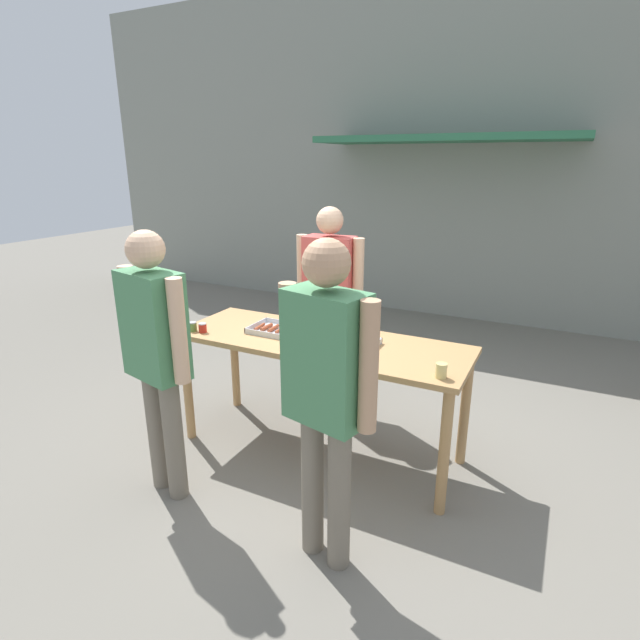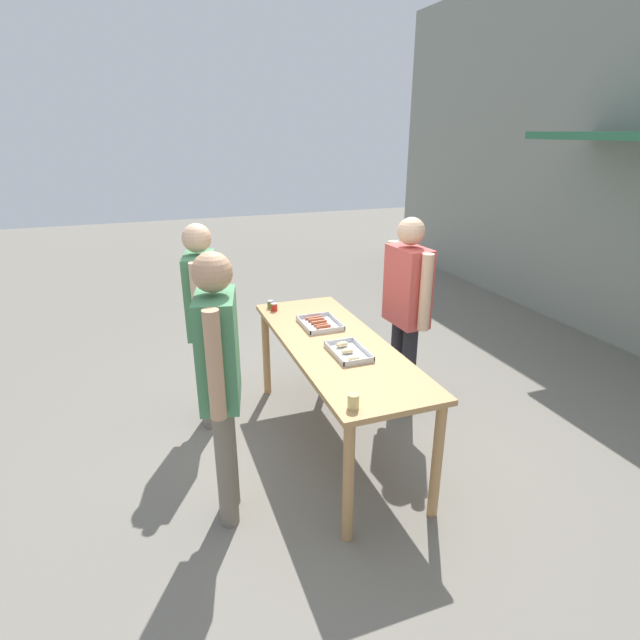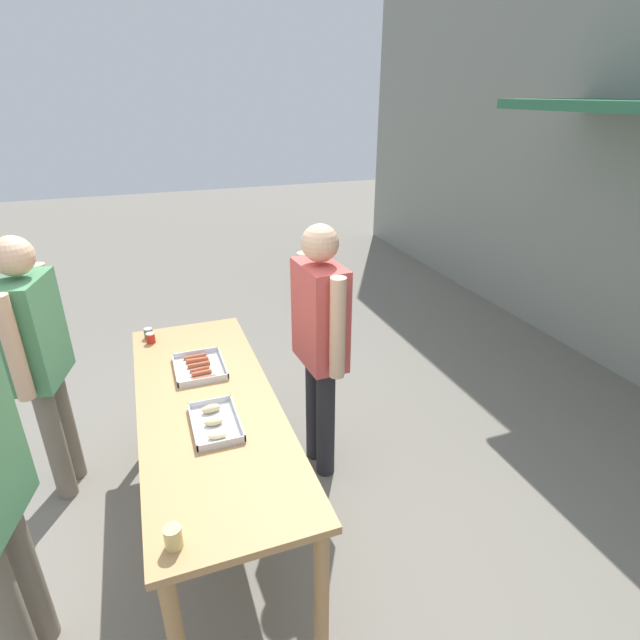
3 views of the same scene
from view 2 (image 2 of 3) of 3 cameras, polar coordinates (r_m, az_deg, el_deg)
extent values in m
plane|color=slate|center=(4.32, 1.64, -13.72)|extent=(24.00, 24.00, 0.00)
cube|color=tan|center=(3.88, 1.77, -2.84)|extent=(2.16, 0.76, 0.04)
cylinder|color=tan|center=(4.87, -6.17, -3.72)|extent=(0.07, 0.07, 0.87)
cylinder|color=tan|center=(3.21, 3.26, -18.07)|extent=(0.07, 0.07, 0.87)
cylinder|color=tan|center=(5.04, 0.75, -2.73)|extent=(0.07, 0.07, 0.87)
cylinder|color=tan|center=(3.46, 13.22, -15.41)|extent=(0.07, 0.07, 0.87)
cube|color=silver|center=(4.20, 0.00, -0.59)|extent=(0.38, 0.30, 0.01)
cube|color=silver|center=(4.15, -1.92, -0.56)|extent=(0.38, 0.01, 0.03)
cube|color=silver|center=(4.24, 1.88, -0.07)|extent=(0.38, 0.01, 0.03)
cube|color=silver|center=(4.36, -0.84, 0.52)|extent=(0.01, 0.30, 0.03)
cube|color=silver|center=(4.03, 0.90, -1.21)|extent=(0.01, 0.30, 0.03)
cylinder|color=#A34C2D|center=(4.32, -0.76, 0.26)|extent=(0.03, 0.15, 0.02)
cylinder|color=#A34C2D|center=(4.27, -0.43, 0.05)|extent=(0.03, 0.14, 0.03)
cylinder|color=#A34C2D|center=(4.22, -0.14, -0.24)|extent=(0.03, 0.14, 0.03)
cylinder|color=#A34C2D|center=(4.17, 0.09, -0.54)|extent=(0.03, 0.12, 0.02)
cylinder|color=#A34C2D|center=(4.12, 0.40, -0.75)|extent=(0.04, 0.12, 0.03)
cylinder|color=#A34C2D|center=(4.07, 0.82, -1.07)|extent=(0.03, 0.14, 0.02)
cube|color=silver|center=(3.68, 3.28, -3.86)|extent=(0.39, 0.24, 0.01)
cube|color=silver|center=(3.63, 1.59, -3.82)|extent=(0.39, 0.01, 0.03)
cube|color=silver|center=(3.71, 4.94, -3.30)|extent=(0.39, 0.01, 0.03)
cube|color=silver|center=(3.83, 2.16, -2.45)|extent=(0.01, 0.24, 0.03)
cube|color=silver|center=(3.51, 4.52, -4.77)|extent=(0.01, 0.24, 0.03)
ellipsoid|color=beige|center=(3.76, 2.54, -2.81)|extent=(0.06, 0.11, 0.04)
ellipsoid|color=beige|center=(3.66, 3.15, -3.55)|extent=(0.06, 0.10, 0.04)
ellipsoid|color=beige|center=(3.57, 3.94, -4.34)|extent=(0.05, 0.10, 0.03)
cylinder|color=#567A38|center=(4.63, -5.67, 1.75)|extent=(0.06, 0.06, 0.06)
cylinder|color=#B2B2B7|center=(4.62, -5.69, 2.17)|extent=(0.06, 0.06, 0.01)
cylinder|color=#B22319|center=(4.56, -5.26, 1.43)|extent=(0.06, 0.06, 0.06)
cylinder|color=#B2B2B7|center=(4.54, -5.28, 1.86)|extent=(0.06, 0.06, 0.01)
cylinder|color=#DBC67A|center=(2.98, 3.83, -9.24)|extent=(0.07, 0.07, 0.09)
cylinder|color=#232328|center=(4.71, 8.78, -4.80)|extent=(0.13, 0.13, 0.86)
cylinder|color=#232328|center=(4.57, 10.06, -5.75)|extent=(0.13, 0.13, 0.86)
cube|color=#C64C47|center=(4.36, 9.99, 3.84)|extent=(0.44, 0.26, 0.68)
sphere|color=#DBAD89|center=(4.25, 10.39, 9.95)|extent=(0.23, 0.23, 0.23)
cylinder|color=#DBAD89|center=(4.57, 8.22, 4.94)|extent=(0.10, 0.10, 0.64)
cylinder|color=#DBAD89|center=(4.15, 11.97, 3.07)|extent=(0.10, 0.10, 0.64)
cylinder|color=#756B5B|center=(4.40, -12.68, -7.05)|extent=(0.13, 0.13, 0.85)
cylinder|color=#756B5B|center=(4.57, -12.48, -5.94)|extent=(0.13, 0.13, 0.85)
cube|color=#478456|center=(4.20, -13.38, 2.80)|extent=(0.46, 0.32, 0.67)
sphere|color=#DBAD89|center=(4.09, -13.93, 9.08)|extent=(0.23, 0.23, 0.23)
cylinder|color=#DBAD89|center=(3.95, -13.76, 1.88)|extent=(0.10, 0.10, 0.64)
cylinder|color=#DBAD89|center=(4.44, -13.08, 4.03)|extent=(0.10, 0.10, 0.64)
cylinder|color=#756B5B|center=(3.37, -10.70, -16.24)|extent=(0.13, 0.13, 0.87)
cylinder|color=#756B5B|center=(3.52, -10.53, -14.40)|extent=(0.13, 0.13, 0.87)
cube|color=#478456|center=(3.06, -11.57, -3.36)|extent=(0.46, 0.32, 0.69)
sphere|color=tan|center=(2.90, -12.25, 5.37)|extent=(0.24, 0.24, 0.24)
cylinder|color=tan|center=(2.82, -11.94, -5.15)|extent=(0.09, 0.09, 0.66)
cylinder|color=tan|center=(3.28, -11.29, -1.27)|extent=(0.09, 0.09, 0.66)
camera|label=1|loc=(2.47, -63.54, 2.66)|focal=28.00mm
camera|label=3|loc=(1.42, 34.44, 19.51)|focal=28.00mm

